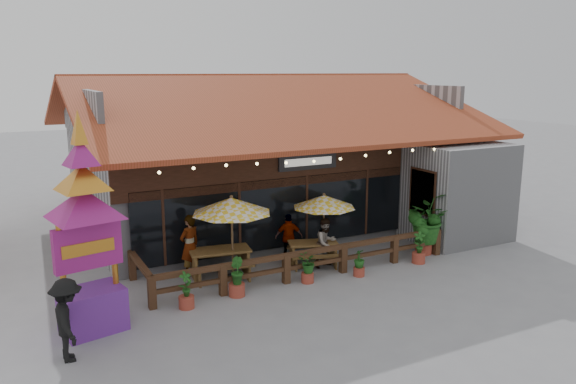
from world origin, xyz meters
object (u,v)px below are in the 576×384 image
umbrella_left (232,206)px  picnic_table_left (220,258)px  umbrella_right (324,202)px  thai_sign_tower (85,209)px  pedestrian (67,320)px  picnic_table_right (313,249)px  tropical_plant (425,220)px

umbrella_left → picnic_table_left: (-0.31, 0.27, -1.67)m
umbrella_right → thai_sign_tower: 8.05m
umbrella_right → pedestrian: umbrella_right is taller
pedestrian → umbrella_right: bearing=-69.4°
umbrella_left → thai_sign_tower: 4.75m
umbrella_left → umbrella_right: size_ratio=1.15×
thai_sign_tower → picnic_table_left: bearing=26.6°
umbrella_left → picnic_table_right: (2.77, -0.07, -1.75)m
tropical_plant → umbrella_left: bearing=172.6°
umbrella_left → picnic_table_right: 3.28m
pedestrian → tropical_plant: bearing=-80.4°
picnic_table_left → thai_sign_tower: (-4.04, -2.02, 2.45)m
picnic_table_left → tropical_plant: bearing=-9.2°
picnic_table_left → picnic_table_right: 3.10m
umbrella_right → tropical_plant: bearing=-18.7°
umbrella_left → tropical_plant: umbrella_left is taller
picnic_table_left → thai_sign_tower: thai_sign_tower is taller
picnic_table_left → picnic_table_right: (3.08, -0.34, -0.08)m
umbrella_left → picnic_table_left: bearing=139.0°
tropical_plant → thai_sign_tower: bearing=-175.5°
umbrella_right → pedestrian: 9.08m
picnic_table_right → pedestrian: 8.35m
thai_sign_tower → tropical_plant: thai_sign_tower is taller
picnic_table_left → tropical_plant: 7.16m
umbrella_left → tropical_plant: size_ratio=1.22×
picnic_table_right → thai_sign_tower: bearing=-166.7°
umbrella_left → picnic_table_right: umbrella_left is taller
tropical_plant → pedestrian: 11.95m
pedestrian → picnic_table_right: bearing=-70.1°
thai_sign_tower → tropical_plant: 11.26m
picnic_table_left → picnic_table_right: size_ratio=1.06×
umbrella_right → pedestrian: bearing=-158.7°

